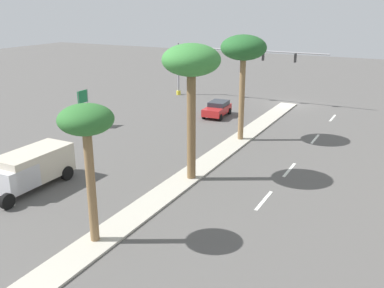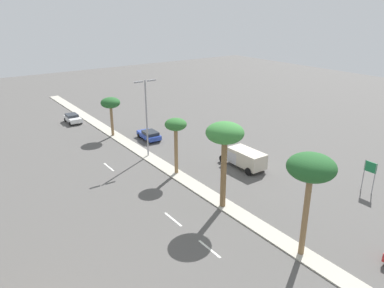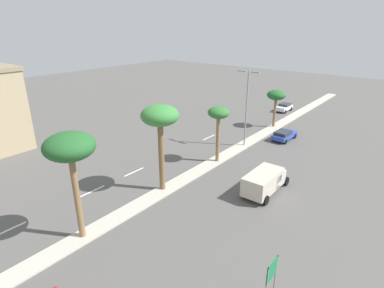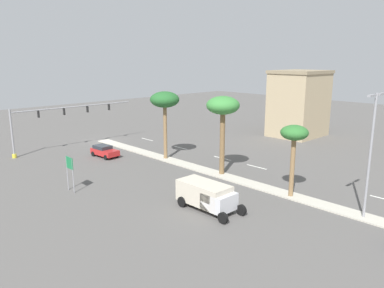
{
  "view_description": "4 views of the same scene",
  "coord_description": "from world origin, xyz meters",
  "px_view_note": "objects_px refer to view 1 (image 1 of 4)",
  "views": [
    {
      "loc": [
        -12.32,
        47.19,
        10.86
      ],
      "look_at": [
        0.19,
        23.15,
        1.99
      ],
      "focal_mm": 40.52,
      "sensor_mm": 36.0,
      "label": 1
    },
    {
      "loc": [
        -21.15,
        0.34,
        18.43
      ],
      "look_at": [
        1.48,
        31.91,
        3.8
      ],
      "focal_mm": 34.49,
      "sensor_mm": 36.0,
      "label": 2
    },
    {
      "loc": [
        19.0,
        4.4,
        15.48
      ],
      "look_at": [
        -1.41,
        30.35,
        2.74
      ],
      "focal_mm": 29.44,
      "sensor_mm": 36.0,
      "label": 3
    },
    {
      "loc": [
        29.34,
        50.49,
        12.49
      ],
      "look_at": [
        1.21,
        21.15,
        3.17
      ],
      "focal_mm": 35.16,
      "sensor_mm": 36.0,
      "label": 4
    }
  ],
  "objects_px": {
    "directional_road_sign": "(83,101)",
    "palm_tree_far": "(86,127)",
    "palm_tree_left": "(243,50)",
    "palm_tree_near": "(191,65)",
    "traffic_signal_gantry": "(217,63)",
    "sedan_red_outboard": "(217,109)",
    "box_truck": "(29,168)"
  },
  "relations": [
    {
      "from": "directional_road_sign",
      "to": "traffic_signal_gantry",
      "type": "bearing_deg",
      "value": -108.86
    },
    {
      "from": "traffic_signal_gantry",
      "to": "palm_tree_far",
      "type": "bearing_deg",
      "value": 104.33
    },
    {
      "from": "box_truck",
      "to": "directional_road_sign",
      "type": "bearing_deg",
      "value": -62.96
    },
    {
      "from": "traffic_signal_gantry",
      "to": "box_truck",
      "type": "relative_size",
      "value": 3.02
    },
    {
      "from": "palm_tree_near",
      "to": "box_truck",
      "type": "xyz_separation_m",
      "value": [
        8.17,
        5.74,
        -6.04
      ]
    },
    {
      "from": "traffic_signal_gantry",
      "to": "box_truck",
      "type": "distance_m",
      "value": 29.05
    },
    {
      "from": "palm_tree_left",
      "to": "palm_tree_near",
      "type": "relative_size",
      "value": 0.99
    },
    {
      "from": "directional_road_sign",
      "to": "palm_tree_far",
      "type": "relative_size",
      "value": 0.51
    },
    {
      "from": "sedan_red_outboard",
      "to": "palm_tree_near",
      "type": "bearing_deg",
      "value": 108.53
    },
    {
      "from": "directional_road_sign",
      "to": "sedan_red_outboard",
      "type": "relative_size",
      "value": 0.83
    },
    {
      "from": "palm_tree_near",
      "to": "box_truck",
      "type": "distance_m",
      "value": 11.67
    },
    {
      "from": "directional_road_sign",
      "to": "palm_tree_near",
      "type": "distance_m",
      "value": 16.52
    },
    {
      "from": "palm_tree_near",
      "to": "box_truck",
      "type": "relative_size",
      "value": 1.42
    },
    {
      "from": "directional_road_sign",
      "to": "sedan_red_outboard",
      "type": "distance_m",
      "value": 13.07
    },
    {
      "from": "traffic_signal_gantry",
      "to": "palm_tree_left",
      "type": "height_order",
      "value": "palm_tree_left"
    },
    {
      "from": "traffic_signal_gantry",
      "to": "palm_tree_far",
      "type": "xyz_separation_m",
      "value": [
        -8.19,
        32.09,
        1.44
      ]
    },
    {
      "from": "traffic_signal_gantry",
      "to": "palm_tree_near",
      "type": "xyz_separation_m",
      "value": [
        -8.69,
        23.15,
        3.05
      ]
    },
    {
      "from": "palm_tree_far",
      "to": "sedan_red_outboard",
      "type": "distance_m",
      "value": 25.51
    },
    {
      "from": "sedan_red_outboard",
      "to": "palm_tree_far",
      "type": "bearing_deg",
      "value": 100.92
    },
    {
      "from": "traffic_signal_gantry",
      "to": "palm_tree_far",
      "type": "distance_m",
      "value": 33.15
    },
    {
      "from": "traffic_signal_gantry",
      "to": "palm_tree_left",
      "type": "distance_m",
      "value": 16.53
    },
    {
      "from": "palm_tree_far",
      "to": "traffic_signal_gantry",
      "type": "bearing_deg",
      "value": -75.67
    },
    {
      "from": "directional_road_sign",
      "to": "palm_tree_near",
      "type": "xyz_separation_m",
      "value": [
        -14.4,
        6.45,
        4.91
      ]
    },
    {
      "from": "palm_tree_far",
      "to": "sedan_red_outboard",
      "type": "relative_size",
      "value": 1.63
    },
    {
      "from": "directional_road_sign",
      "to": "palm_tree_left",
      "type": "distance_m",
      "value": 15.23
    },
    {
      "from": "traffic_signal_gantry",
      "to": "palm_tree_far",
      "type": "height_order",
      "value": "palm_tree_far"
    },
    {
      "from": "sedan_red_outboard",
      "to": "directional_road_sign",
      "type": "bearing_deg",
      "value": 45.09
    },
    {
      "from": "palm_tree_far",
      "to": "palm_tree_left",
      "type": "bearing_deg",
      "value": -90.74
    },
    {
      "from": "traffic_signal_gantry",
      "to": "sedan_red_outboard",
      "type": "relative_size",
      "value": 4.44
    },
    {
      "from": "directional_road_sign",
      "to": "palm_tree_near",
      "type": "height_order",
      "value": "palm_tree_near"
    },
    {
      "from": "palm_tree_far",
      "to": "sedan_red_outboard",
      "type": "bearing_deg",
      "value": -79.08
    },
    {
      "from": "palm_tree_left",
      "to": "palm_tree_far",
      "type": "height_order",
      "value": "palm_tree_left"
    }
  ]
}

